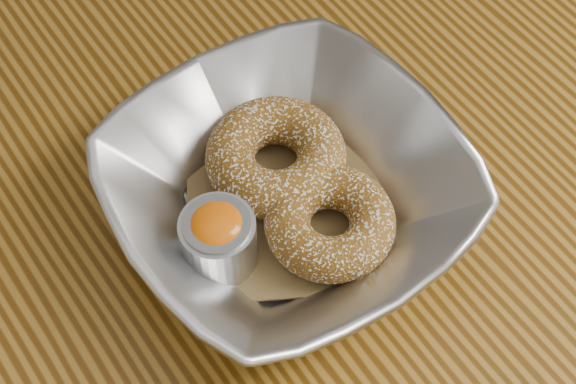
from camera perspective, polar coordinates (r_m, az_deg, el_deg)
table at (r=0.76m, az=8.16°, el=-3.02°), size 1.20×0.80×0.75m
serving_bowl at (r=0.62m, az=0.00°, el=0.01°), size 0.25×0.25×0.06m
parchment at (r=0.64m, az=0.00°, el=-1.02°), size 0.20×0.20×0.00m
donut_back at (r=0.64m, az=-0.79°, el=2.28°), size 0.12×0.12×0.04m
donut_front at (r=0.61m, az=2.73°, el=-1.98°), size 0.10×0.10×0.03m
ramekin at (r=0.60m, az=-4.52°, el=-3.01°), size 0.05×0.05×0.05m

